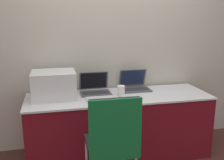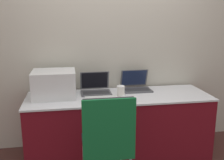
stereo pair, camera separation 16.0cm
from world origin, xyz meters
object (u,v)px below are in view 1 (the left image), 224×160
(printer, at_px, (54,84))
(coffee_cup, at_px, (121,91))
(external_keyboard, at_px, (102,98))
(laptop_right, at_px, (135,85))
(laptop_left, at_px, (95,89))
(chair, at_px, (113,137))
(mouse, at_px, (125,97))

(printer, xyz_separation_m, coffee_cup, (0.75, -0.10, -0.10))
(printer, distance_m, external_keyboard, 0.57)
(printer, bearing_deg, laptop_right, 8.38)
(printer, bearing_deg, coffee_cup, -7.52)
(laptop_left, height_order, chair, chair)
(laptop_left, distance_m, mouse, 0.41)
(external_keyboard, height_order, coffee_cup, coffee_cup)
(external_keyboard, bearing_deg, mouse, -4.10)
(laptop_left, xyz_separation_m, chair, (0.00, -0.94, -0.18))
(external_keyboard, distance_m, chair, 0.69)
(coffee_cup, xyz_separation_m, chair, (-0.27, -0.75, -0.19))
(printer, height_order, coffee_cup, printer)
(printer, distance_m, laptop_left, 0.50)
(chair, bearing_deg, laptop_right, 62.72)
(coffee_cup, bearing_deg, chair, -109.76)
(laptop_left, xyz_separation_m, coffee_cup, (0.27, -0.19, 0.01))
(coffee_cup, bearing_deg, laptop_right, 45.16)
(printer, bearing_deg, external_keyboard, -18.59)
(coffee_cup, distance_m, chair, 0.82)
(mouse, bearing_deg, laptop_left, 135.55)
(laptop_left, xyz_separation_m, external_keyboard, (0.04, -0.27, -0.04))
(laptop_left, bearing_deg, coffee_cup, -35.74)
(coffee_cup, height_order, mouse, coffee_cup)
(printer, relative_size, chair, 0.48)
(chair, bearing_deg, coffee_cup, 70.24)
(mouse, bearing_deg, printer, 166.01)
(external_keyboard, bearing_deg, laptop_right, 33.98)
(mouse, height_order, chair, chair)
(laptop_left, relative_size, laptop_right, 1.02)
(chair, bearing_deg, external_keyboard, 86.82)
(external_keyboard, height_order, chair, chair)
(laptop_left, distance_m, chair, 0.96)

